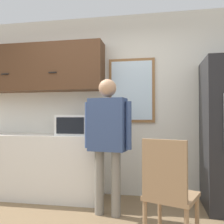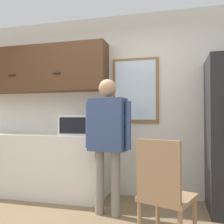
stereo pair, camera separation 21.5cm
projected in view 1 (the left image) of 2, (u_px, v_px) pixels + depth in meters
back_wall at (108, 105)px, 3.81m from camera, size 6.00×0.06×2.70m
counter at (29, 165)px, 3.66m from camera, size 2.16×0.60×0.90m
upper_cabinets at (34, 68)px, 3.83m from camera, size 2.16×0.35×0.71m
microwave at (78, 125)px, 3.52m from camera, size 0.55×0.43×0.28m
person at (108, 132)px, 2.96m from camera, size 0.58×0.28×1.61m
chair at (168, 188)px, 2.25m from camera, size 0.56×0.56×0.96m
window at (132, 90)px, 3.70m from camera, size 0.68×0.05×0.95m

